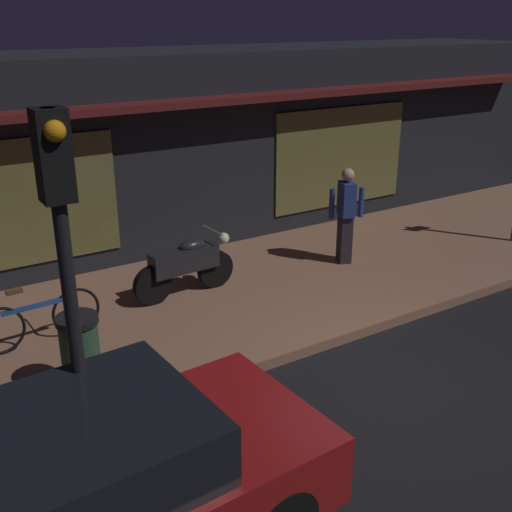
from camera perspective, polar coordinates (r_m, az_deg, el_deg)
ground_plane at (r=8.06m, az=12.26°, el=-10.95°), size 60.00×60.00×0.00m
sidewalk_slab at (r=10.08m, az=0.46°, el=-3.07°), size 18.00×4.00×0.15m
storefront_building at (r=12.41m, az=-8.11°, el=9.79°), size 18.00×3.30×3.60m
motorcycle at (r=9.61m, az=-6.38°, el=-0.76°), size 1.70×0.55×0.97m
bicycle_parked at (r=8.67m, az=-19.24°, el=-5.45°), size 1.66×0.42×0.91m
person_bystander at (r=10.83m, az=8.20°, el=3.85°), size 0.60×0.43×1.67m
trash_bin at (r=7.47m, az=-15.72°, el=-8.48°), size 0.48×0.48×0.93m
traffic_light_pole at (r=5.11m, az=-17.05°, el=0.22°), size 0.24×0.33×3.60m
parked_car_near at (r=5.40m, az=-15.85°, el=-20.49°), size 4.19×1.98×1.42m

